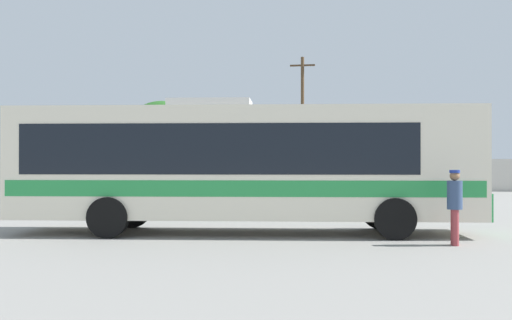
% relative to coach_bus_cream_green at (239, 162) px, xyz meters
% --- Properties ---
extents(ground_plane, '(300.00, 300.00, 0.00)m').
position_rel_coach_bus_cream_green_xyz_m(ground_plane, '(1.14, 10.30, -1.93)').
color(ground_plane, gray).
extents(perimeter_wall, '(80.00, 0.30, 2.14)m').
position_rel_coach_bus_cream_green_xyz_m(perimeter_wall, '(1.14, 24.76, -0.86)').
color(perimeter_wall, beige).
rests_on(perimeter_wall, ground_plane).
extents(coach_bus_cream_green, '(12.45, 3.09, 3.61)m').
position_rel_coach_bus_cream_green_xyz_m(coach_bus_cream_green, '(0.00, 0.00, 0.00)').
color(coach_bus_cream_green, silver).
rests_on(coach_bus_cream_green, ground_plane).
extents(attendant_by_bus_door, '(0.36, 0.36, 1.74)m').
position_rel_coach_bus_cream_green_xyz_m(attendant_by_bus_door, '(5.24, -1.94, -0.93)').
color(attendant_by_bus_door, '#99383D').
rests_on(attendant_by_bus_door, ground_plane).
extents(parked_car_leftmost_white, '(4.50, 2.10, 1.55)m').
position_rel_coach_bus_cream_green_xyz_m(parked_car_leftmost_white, '(-8.04, 20.62, -1.11)').
color(parked_car_leftmost_white, silver).
rests_on(parked_car_leftmost_white, ground_plane).
extents(parked_car_second_white, '(4.35, 2.10, 1.42)m').
position_rel_coach_bus_cream_green_xyz_m(parked_car_second_white, '(-1.58, 20.78, -1.17)').
color(parked_car_second_white, silver).
rests_on(parked_car_second_white, ground_plane).
extents(utility_pole_near, '(1.80, 0.26, 9.50)m').
position_rel_coach_bus_cream_green_xyz_m(utility_pole_near, '(1.32, 27.13, 3.01)').
color(utility_pole_near, '#4C3823').
rests_on(utility_pole_near, ground_plane).
extents(roadside_tree_left, '(5.68, 5.68, 6.76)m').
position_rel_coach_bus_cream_green_xyz_m(roadside_tree_left, '(-9.78, 30.31, 2.41)').
color(roadside_tree_left, brown).
rests_on(roadside_tree_left, ground_plane).
extents(roadside_tree_midleft, '(3.99, 3.99, 5.64)m').
position_rel_coach_bus_cream_green_xyz_m(roadside_tree_midleft, '(-1.25, 31.51, 2.00)').
color(roadside_tree_midleft, brown).
rests_on(roadside_tree_midleft, ground_plane).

